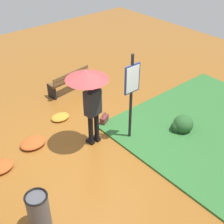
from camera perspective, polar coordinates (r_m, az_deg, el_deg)
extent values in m
plane|color=brown|center=(7.72, -4.31, -5.98)|extent=(18.00, 18.00, 0.00)
cube|color=#2D662D|center=(8.69, 18.00, -2.43)|extent=(4.80, 4.00, 0.05)
cylinder|color=black|center=(7.55, -2.89, -2.81)|extent=(0.12, 0.12, 0.86)
cylinder|color=black|center=(7.46, -3.98, -3.33)|extent=(0.12, 0.12, 0.86)
cube|color=black|center=(7.81, -2.99, -4.97)|extent=(0.15, 0.24, 0.08)
cube|color=black|center=(7.73, -4.05, -5.50)|extent=(0.15, 0.24, 0.08)
cube|color=#232328|center=(7.08, -3.63, 1.79)|extent=(0.41, 0.30, 0.64)
sphere|color=#8C664C|center=(6.85, -3.77, 5.05)|extent=(0.20, 0.20, 0.20)
ellipsoid|color=black|center=(6.83, -3.78, 5.27)|extent=(0.20, 0.20, 0.15)
cylinder|color=#232328|center=(7.10, -2.43, 3.90)|extent=(0.18, 0.13, 0.18)
cylinder|color=#232328|center=(7.04, -2.75, 4.46)|extent=(0.24, 0.11, 0.33)
cube|color=black|center=(6.92, -3.27, 5.20)|extent=(0.07, 0.03, 0.14)
cylinder|color=#232328|center=(6.87, -4.76, 3.00)|extent=(0.11, 0.10, 0.09)
cylinder|color=#232328|center=(6.83, -4.64, 3.66)|extent=(0.10, 0.09, 0.23)
cylinder|color=#A5A5AD|center=(6.67, -4.69, 6.00)|extent=(0.02, 0.02, 0.41)
cone|color=#B22D2D|center=(6.63, -4.73, 6.73)|extent=(0.96, 0.96, 0.16)
sphere|color=#A5A5AD|center=(6.58, -4.77, 7.58)|extent=(0.02, 0.02, 0.02)
cylinder|color=black|center=(7.26, 3.55, 2.39)|extent=(0.07, 0.07, 2.30)
cube|color=navy|center=(6.98, 3.79, 6.19)|extent=(0.44, 0.04, 0.70)
cube|color=silver|center=(6.96, 3.90, 6.14)|extent=(0.38, 0.01, 0.64)
cube|color=brown|center=(8.32, -1.47, -1.47)|extent=(0.33, 0.26, 0.24)
torus|color=brown|center=(8.23, -1.49, -0.57)|extent=(0.16, 0.10, 0.18)
cube|color=black|center=(10.17, -4.96, 6.12)|extent=(0.11, 0.36, 0.44)
cube|color=black|center=(9.59, -11.16, 3.73)|extent=(0.11, 0.36, 0.44)
cube|color=brown|center=(9.84, -8.47, 6.44)|extent=(1.40, 0.28, 0.04)
cube|color=brown|center=(9.75, -8.08, 6.20)|extent=(1.40, 0.28, 0.04)
cube|color=brown|center=(9.66, -7.69, 5.96)|extent=(1.40, 0.28, 0.04)
cube|color=brown|center=(9.57, -7.57, 6.38)|extent=(1.39, 0.22, 0.10)
cube|color=brown|center=(9.51, -7.63, 7.13)|extent=(1.39, 0.22, 0.10)
cylinder|color=#4C4C51|center=(5.89, -13.47, -17.75)|extent=(0.40, 0.40, 0.80)
torus|color=black|center=(5.58, -14.05, -15.08)|extent=(0.42, 0.42, 0.04)
ellipsoid|color=#285628|center=(8.19, 13.16, -2.17)|extent=(0.52, 0.52, 0.47)
ellipsoid|color=#1E421E|center=(8.17, 11.98, -2.79)|extent=(0.31, 0.31, 0.31)
ellipsoid|color=#B74C1E|center=(7.43, -20.12, -9.60)|extent=(0.60, 0.48, 0.13)
ellipsoid|color=#C68428|center=(8.66, -9.64, -0.93)|extent=(0.52, 0.42, 0.11)
ellipsoid|color=#B74C1E|center=(7.87, -14.52, -5.60)|extent=(0.65, 0.52, 0.14)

